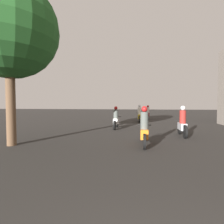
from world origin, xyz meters
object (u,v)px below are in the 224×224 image
at_px(motorcycle_white, 116,120).
at_px(street_tree, 9,30).
at_px(motorcycle_orange, 144,130).
at_px(motorcycle_red, 148,114).
at_px(motorcycle_silver, 182,124).
at_px(motorcycle_yellow, 139,115).

distance_m(motorcycle_white, street_tree, 7.78).
bearing_deg(motorcycle_orange, motorcycle_white, 117.79).
relative_size(motorcycle_orange, motorcycle_red, 1.03).
relative_size(motorcycle_red, street_tree, 0.29).
bearing_deg(street_tree, motorcycle_silver, 24.28).
bearing_deg(motorcycle_yellow, motorcycle_silver, -78.15).
xyz_separation_m(motorcycle_orange, motorcycle_white, (-1.85, 4.75, -0.01)).
height_order(motorcycle_silver, motorcycle_white, motorcycle_silver).
bearing_deg(motorcycle_orange, motorcycle_red, 93.68).
distance_m(motorcycle_silver, motorcycle_yellow, 7.51).
distance_m(motorcycle_orange, motorcycle_red, 12.94).
distance_m(motorcycle_orange, motorcycle_yellow, 9.55).
height_order(motorcycle_red, street_tree, street_tree).
bearing_deg(motorcycle_silver, motorcycle_white, 151.26).
bearing_deg(motorcycle_silver, motorcycle_yellow, 110.36).
distance_m(motorcycle_white, motorcycle_yellow, 5.05).
bearing_deg(motorcycle_yellow, motorcycle_red, 69.00).
bearing_deg(motorcycle_yellow, motorcycle_white, -114.11).
distance_m(motorcycle_orange, motorcycle_white, 5.10).
distance_m(motorcycle_yellow, motorcycle_red, 3.50).
xyz_separation_m(motorcycle_silver, motorcycle_white, (-3.87, 2.35, -0.01)).
relative_size(motorcycle_yellow, motorcycle_red, 1.03).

